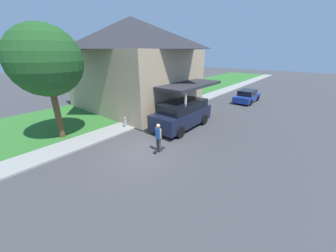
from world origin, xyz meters
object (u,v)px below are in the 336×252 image
car_down_street (247,96)px  skateboard (159,150)px  skateboarder (158,137)px  fire_hydrant (125,122)px  lawn_tree_near (46,61)px  suv_parked (182,114)px

car_down_street → skateboard: bearing=-90.4°
skateboarder → fire_hydrant: skateboarder is taller
skateboarder → fire_hydrant: (-4.24, 1.06, -0.45)m
lawn_tree_near → suv_parked: (4.99, 6.48, -3.72)m
car_down_street → fire_hydrant: (-4.33, -13.67, -0.18)m
car_down_street → skateboarder: size_ratio=2.57×
lawn_tree_near → skateboard: 8.14m
car_down_street → skateboarder: 14.74m
car_down_street → skateboard: size_ratio=5.10×
skateboard → car_down_street: bearing=89.6°
lawn_tree_near → fire_hydrant: size_ratio=8.70×
suv_parked → skateboarder: (1.13, -3.85, -0.11)m
lawn_tree_near → fire_hydrant: 5.96m
skateboard → fire_hydrant: bearing=166.3°
lawn_tree_near → skateboard: (6.11, 2.65, -4.67)m
lawn_tree_near → car_down_street: 18.89m
fire_hydrant → suv_parked: bearing=41.9°
lawn_tree_near → skateboard: bearing=23.5°
suv_parked → car_down_street: size_ratio=1.18×
suv_parked → fire_hydrant: size_ratio=6.57×
car_down_street → fire_hydrant: size_ratio=5.55×
lawn_tree_near → car_down_street: size_ratio=1.57×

